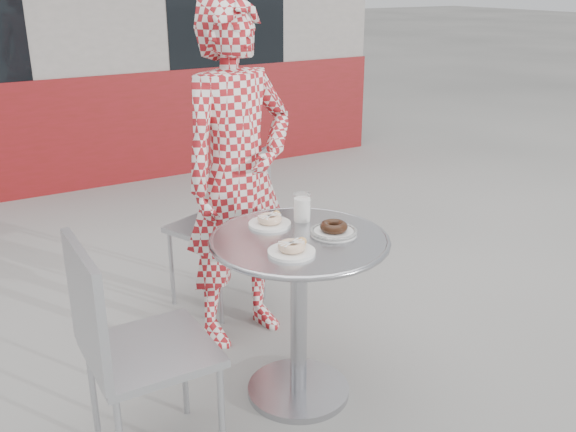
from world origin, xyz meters
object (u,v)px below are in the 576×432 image
plate_far (270,221)px  chair_left (151,395)px  seated_person (238,177)px  plate_checker (334,230)px  milk_cup (302,208)px  bistro_table (299,278)px  plate_near (292,248)px  chair_far (220,257)px

plate_far → chair_left: bearing=-159.0°
seated_person → plate_checker: bearing=-90.3°
plate_checker → milk_cup: size_ratio=1.60×
bistro_table → milk_cup: size_ratio=6.09×
chair_left → seated_person: 1.17m
plate_far → bistro_table: bearing=-79.3°
plate_far → plate_checker: size_ratio=0.92×
chair_left → milk_cup: 1.02m
chair_left → seated_person: size_ratio=0.54×
chair_left → plate_checker: bearing=-87.7°
bistro_table → plate_near: (-0.11, -0.12, 0.21)m
plate_near → seated_person: bearing=79.9°
milk_cup → seated_person: bearing=100.6°
chair_far → plate_far: chair_far is taller
seated_person → plate_near: (-0.14, -0.76, -0.08)m
bistro_table → plate_checker: bearing=-13.9°
bistro_table → chair_left: size_ratio=0.82×
bistro_table → chair_left: 0.77m
chair_left → plate_near: 0.79m
bistro_table → plate_far: plate_far is taller
bistro_table → plate_near: bearing=-131.5°
chair_far → chair_left: size_ratio=0.98×
chair_far → bistro_table: bearing=63.3°
chair_left → plate_far: 0.88m
seated_person → milk_cup: bearing=-90.1°
plate_near → plate_checker: 0.27m
chair_left → milk_cup: chair_left is taller
chair_far → seated_person: size_ratio=0.53×
seated_person → plate_near: 0.77m
chair_left → plate_far: chair_left is taller
chair_far → seated_person: 0.69m
seated_person → chair_left: bearing=-147.1°
plate_far → plate_near: 0.32m
chair_far → milk_cup: 1.00m
bistro_table → plate_far: size_ratio=4.15×
chair_left → seated_person: (0.74, 0.70, 0.58)m
milk_cup → plate_checker: bearing=-80.1°
plate_checker → chair_far: bearing=94.6°
seated_person → plate_checker: size_ratio=8.51×
bistro_table → plate_checker: plate_checker is taller
bistro_table → plate_far: bearing=100.7°
bistro_table → milk_cup: bearing=55.2°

